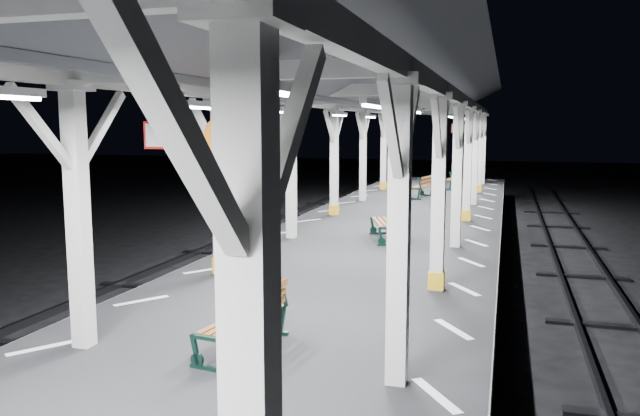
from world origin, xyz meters
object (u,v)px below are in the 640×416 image
at_px(bench_mid, 389,221).
at_px(bench_far, 423,186).
at_px(bench_extra, 453,179).
at_px(bench_near, 248,318).

xyz_separation_m(bench_mid, bench_far, (-0.36, 9.13, -0.01)).
bearing_deg(bench_mid, bench_extra, 69.07).
height_order(bench_far, bench_extra, bench_far).
height_order(bench_mid, bench_extra, bench_mid).
xyz_separation_m(bench_far, bench_extra, (0.82, 3.84, -0.02)).
bearing_deg(bench_near, bench_mid, 95.57).
bearing_deg(bench_far, bench_mid, -76.63).
xyz_separation_m(bench_mid, bench_extra, (0.47, 12.97, -0.03)).
relative_size(bench_near, bench_extra, 0.97).
relative_size(bench_mid, bench_extra, 1.09).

